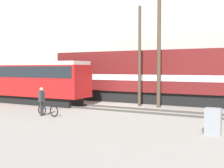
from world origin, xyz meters
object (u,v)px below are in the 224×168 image
(bicycle, at_px, (48,110))
(signal_box, at_px, (213,121))
(streetcar, at_px, (28,80))
(utility_pole_center, at_px, (159,46))
(utility_pole_left, at_px, (140,56))
(person, at_px, (42,98))
(freight_locomotive, at_px, (164,76))

(bicycle, height_order, signal_box, signal_box)
(streetcar, distance_m, utility_pole_center, 11.43)
(signal_box, bearing_deg, utility_pole_left, 131.37)
(streetcar, bearing_deg, signal_box, -16.96)
(person, distance_m, utility_pole_center, 9.60)
(bicycle, height_order, utility_pole_center, utility_pole_center)
(person, relative_size, utility_pole_left, 0.23)
(utility_pole_left, distance_m, utility_pole_center, 1.75)
(utility_pole_center, relative_size, signal_box, 7.83)
(person, bearing_deg, bicycle, 15.27)
(bicycle, bearing_deg, signal_box, -2.47)
(freight_locomotive, relative_size, bicycle, 11.55)
(person, distance_m, utility_pole_left, 8.54)
(streetcar, xyz_separation_m, person, (5.43, -4.49, -0.93))
(utility_pole_left, relative_size, utility_pole_center, 0.84)
(freight_locomotive, bearing_deg, utility_pole_center, -82.60)
(freight_locomotive, bearing_deg, streetcar, -153.46)
(freight_locomotive, bearing_deg, signal_box, -62.17)
(streetcar, height_order, utility_pole_center, utility_pole_center)
(utility_pole_left, bearing_deg, utility_pole_center, 0.00)
(freight_locomotive, relative_size, streetcar, 1.77)
(person, bearing_deg, utility_pole_center, 52.88)
(person, bearing_deg, streetcar, 140.41)
(person, distance_m, signal_box, 10.35)
(freight_locomotive, relative_size, signal_box, 16.78)
(streetcar, bearing_deg, utility_pole_left, 15.82)
(freight_locomotive, xyz_separation_m, streetcar, (-10.46, -5.23, -0.33))
(streetcar, distance_m, utility_pole_left, 9.78)
(bicycle, bearing_deg, streetcar, 143.11)
(streetcar, relative_size, person, 6.28)
(freight_locomotive, relative_size, person, 11.13)
(utility_pole_left, bearing_deg, bicycle, -115.89)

